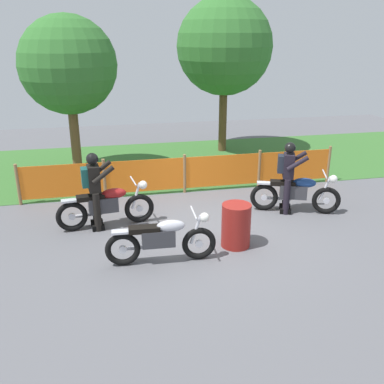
{
  "coord_description": "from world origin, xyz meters",
  "views": [
    {
      "loc": [
        -2.08,
        -8.12,
        3.99
      ],
      "look_at": [
        -0.32,
        0.04,
        0.9
      ],
      "focal_mm": 39.98,
      "sensor_mm": 36.0,
      "label": 1
    }
  ],
  "objects_px": {
    "rider_lead": "(94,187)",
    "motorcycle_trailing": "(296,193)",
    "motorcycle_lead": "(107,206)",
    "oil_drum": "(236,225)",
    "rider_trailing": "(288,173)",
    "motorcycle_third": "(162,239)"
  },
  "relations": [
    {
      "from": "rider_trailing",
      "to": "oil_drum",
      "type": "xyz_separation_m",
      "value": [
        -1.7,
        -1.44,
        -0.51
      ]
    },
    {
      "from": "motorcycle_trailing",
      "to": "motorcycle_lead",
      "type": "bearing_deg",
      "value": -160.62
    },
    {
      "from": "rider_lead",
      "to": "oil_drum",
      "type": "bearing_deg",
      "value": -34.27
    },
    {
      "from": "motorcycle_trailing",
      "to": "rider_trailing",
      "type": "relative_size",
      "value": 1.19
    },
    {
      "from": "motorcycle_third",
      "to": "oil_drum",
      "type": "height_order",
      "value": "motorcycle_third"
    },
    {
      "from": "rider_lead",
      "to": "motorcycle_third",
      "type": "bearing_deg",
      "value": -62.92
    },
    {
      "from": "motorcycle_third",
      "to": "oil_drum",
      "type": "distance_m",
      "value": 1.57
    },
    {
      "from": "motorcycle_lead",
      "to": "motorcycle_trailing",
      "type": "relative_size",
      "value": 1.06
    },
    {
      "from": "rider_trailing",
      "to": "motorcycle_trailing",
      "type": "bearing_deg",
      "value": 0.51
    },
    {
      "from": "motorcycle_lead",
      "to": "oil_drum",
      "type": "relative_size",
      "value": 2.42
    },
    {
      "from": "motorcycle_third",
      "to": "motorcycle_trailing",
      "type": "bearing_deg",
      "value": 29.09
    },
    {
      "from": "motorcycle_lead",
      "to": "rider_trailing",
      "type": "relative_size",
      "value": 1.26
    },
    {
      "from": "rider_lead",
      "to": "rider_trailing",
      "type": "bearing_deg",
      "value": -6.25
    },
    {
      "from": "motorcycle_lead",
      "to": "motorcycle_third",
      "type": "xyz_separation_m",
      "value": [
        0.95,
        -1.82,
        -0.02
      ]
    },
    {
      "from": "rider_lead",
      "to": "rider_trailing",
      "type": "xyz_separation_m",
      "value": [
        4.4,
        0.0,
        0.0
      ]
    },
    {
      "from": "motorcycle_trailing",
      "to": "oil_drum",
      "type": "relative_size",
      "value": 2.28
    },
    {
      "from": "rider_lead",
      "to": "rider_trailing",
      "type": "height_order",
      "value": "same"
    },
    {
      "from": "motorcycle_trailing",
      "to": "motorcycle_third",
      "type": "height_order",
      "value": "motorcycle_trailing"
    },
    {
      "from": "motorcycle_lead",
      "to": "motorcycle_third",
      "type": "bearing_deg",
      "value": -68.71
    },
    {
      "from": "motorcycle_lead",
      "to": "motorcycle_trailing",
      "type": "xyz_separation_m",
      "value": [
        4.39,
        -0.11,
        -0.01
      ]
    },
    {
      "from": "motorcycle_trailing",
      "to": "rider_lead",
      "type": "bearing_deg",
      "value": -160.21
    },
    {
      "from": "rider_lead",
      "to": "motorcycle_trailing",
      "type": "bearing_deg",
      "value": -7.23
    }
  ]
}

